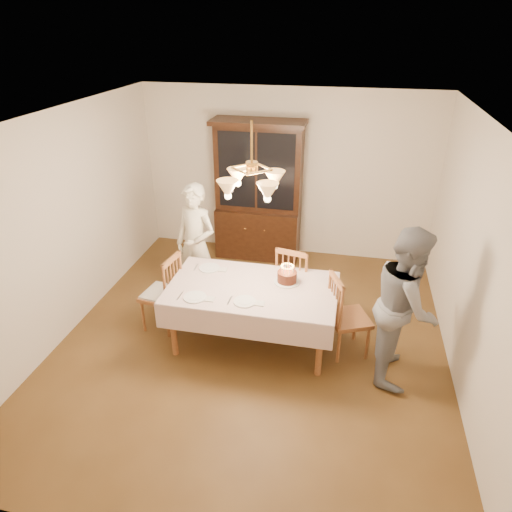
% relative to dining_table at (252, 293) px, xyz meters
% --- Properties ---
extents(ground, '(5.00, 5.00, 0.00)m').
position_rel_dining_table_xyz_m(ground, '(0.00, 0.00, -0.68)').
color(ground, '#513417').
rests_on(ground, ground).
extents(room_shell, '(5.00, 5.00, 5.00)m').
position_rel_dining_table_xyz_m(room_shell, '(0.00, 0.00, 0.90)').
color(room_shell, white).
rests_on(room_shell, ground).
extents(dining_table, '(1.90, 1.10, 0.76)m').
position_rel_dining_table_xyz_m(dining_table, '(0.00, 0.00, 0.00)').
color(dining_table, brown).
rests_on(dining_table, ground).
extents(china_hutch, '(1.38, 0.54, 2.16)m').
position_rel_dining_table_xyz_m(china_hutch, '(-0.40, 2.25, 0.36)').
color(china_hutch, black).
rests_on(china_hutch, ground).
extents(chair_far_side, '(0.52, 0.50, 1.00)m').
position_rel_dining_table_xyz_m(chair_far_side, '(0.40, 0.69, -0.24)').
color(chair_far_side, brown).
rests_on(chair_far_side, ground).
extents(chair_left_end, '(0.48, 0.50, 1.00)m').
position_rel_dining_table_xyz_m(chair_left_end, '(-1.15, 0.07, -0.23)').
color(chair_left_end, brown).
rests_on(chair_left_end, ground).
extents(chair_right_end, '(0.56, 0.57, 1.00)m').
position_rel_dining_table_xyz_m(chair_right_end, '(1.09, 0.05, -0.24)').
color(chair_right_end, brown).
rests_on(chair_right_end, ground).
extents(elderly_woman, '(0.69, 0.57, 1.64)m').
position_rel_dining_table_xyz_m(elderly_woman, '(-0.93, 0.78, 0.14)').
color(elderly_woman, '#EEE4C9').
rests_on(elderly_woman, ground).
extents(adult_in_grey, '(0.69, 0.87, 1.71)m').
position_rel_dining_table_xyz_m(adult_in_grey, '(1.64, -0.18, 0.17)').
color(adult_in_grey, slate).
rests_on(adult_in_grey, ground).
extents(birthday_cake, '(0.30, 0.30, 0.22)m').
position_rel_dining_table_xyz_m(birthday_cake, '(0.37, 0.18, 0.14)').
color(birthday_cake, white).
rests_on(birthday_cake, dining_table).
extents(place_setting_near_left, '(0.40, 0.25, 0.02)m').
position_rel_dining_table_xyz_m(place_setting_near_left, '(-0.55, -0.35, 0.08)').
color(place_setting_near_left, white).
rests_on(place_setting_near_left, dining_table).
extents(place_setting_near_right, '(0.39, 0.24, 0.02)m').
position_rel_dining_table_xyz_m(place_setting_near_right, '(0.00, -0.32, 0.08)').
color(place_setting_near_right, white).
rests_on(place_setting_near_right, dining_table).
extents(place_setting_far_left, '(0.40, 0.25, 0.02)m').
position_rel_dining_table_xyz_m(place_setting_far_left, '(-0.59, 0.31, 0.08)').
color(place_setting_far_left, white).
rests_on(place_setting_far_left, dining_table).
extents(chandelier, '(0.62, 0.62, 0.73)m').
position_rel_dining_table_xyz_m(chandelier, '(-0.00, -0.00, 1.29)').
color(chandelier, '#BF8C3F').
rests_on(chandelier, ground).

